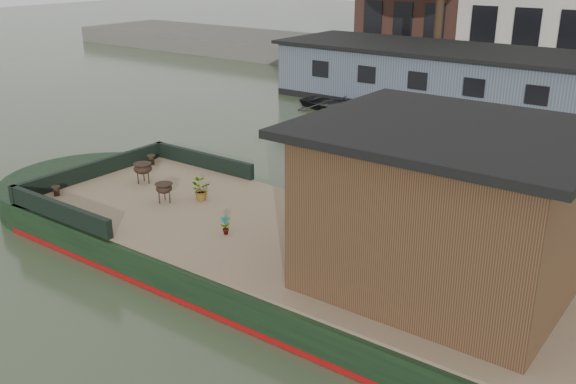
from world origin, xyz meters
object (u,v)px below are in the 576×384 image
Objects in this scene: brazier_front at (164,193)px; dinghy at (339,102)px; cabin at (444,207)px; potted_plant_a at (225,225)px; bicycle at (345,212)px; brazier_rear at (143,173)px.

brazier_front reaches higher than dinghy.
cabin is 3.92m from potted_plant_a.
dinghy is (-2.98, 11.14, -0.53)m from brazier_front.
cabin is 2.21m from bicycle.
brazier_front is at bearing 122.00° from bicycle.
dinghy is at bearing 104.96° from brazier_front.
brazier_front is at bearing -23.58° from brazier_rear.
bicycle reaches higher than dinghy.
potted_plant_a is at bearing -12.27° from brazier_front.
cabin is 7.04m from brazier_rear.
potted_plant_a is at bearing -171.16° from cabin.
cabin is 2.25× the size of bicycle.
brazier_front is at bearing 167.73° from potted_plant_a.
brazier_rear is at bearing 163.27° from potted_plant_a.
cabin reaches higher than potted_plant_a.
potted_plant_a is 12.61m from dinghy.
dinghy is at bearing 128.39° from cabin.
cabin is 5.83m from brazier_front.
brazier_front is (-2.00, 0.43, 0.02)m from potted_plant_a.
bicycle is at bearing -141.09° from dinghy.
cabin is 14.11m from dinghy.
bicycle reaches higher than brazier_rear.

